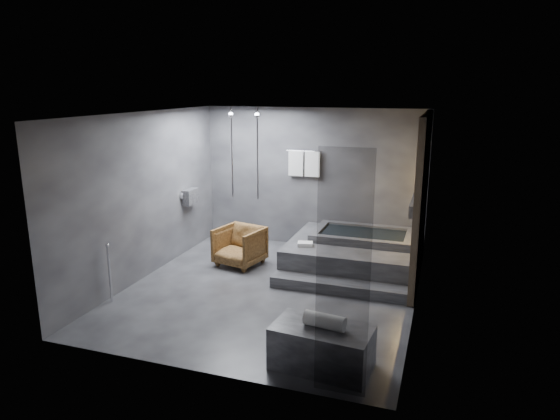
% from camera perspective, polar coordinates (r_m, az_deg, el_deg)
% --- Properties ---
extents(room, '(5.00, 5.04, 2.82)m').
position_cam_1_polar(room, '(7.76, 2.22, 3.04)').
color(room, '#29292B').
rests_on(room, ground).
extents(tub_deck, '(2.20, 2.00, 0.50)m').
position_cam_1_polar(tub_deck, '(9.13, 8.26, -5.02)').
color(tub_deck, '#2D2D30').
rests_on(tub_deck, ground).
extents(tub_step, '(2.20, 0.36, 0.18)m').
position_cam_1_polar(tub_step, '(8.11, 6.66, -8.70)').
color(tub_step, '#2D2D30').
rests_on(tub_step, ground).
extents(concrete_bench, '(1.19, 0.73, 0.51)m').
position_cam_1_polar(concrete_bench, '(6.02, 4.81, -15.36)').
color(concrete_bench, '#333335').
rests_on(concrete_bench, ground).
extents(driftwood_chair, '(0.92, 0.93, 0.71)m').
position_cam_1_polar(driftwood_chair, '(9.18, -4.64, -4.12)').
color(driftwood_chair, '#412710').
rests_on(driftwood_chair, ground).
extents(rolled_towel, '(0.50, 0.24, 0.17)m').
position_cam_1_polar(rolled_towel, '(5.85, 5.13, -12.52)').
color(rolled_towel, white).
rests_on(rolled_towel, concrete_bench).
extents(deck_towel, '(0.30, 0.24, 0.07)m').
position_cam_1_polar(deck_towel, '(8.69, 2.90, -3.92)').
color(deck_towel, white).
rests_on(deck_towel, tub_deck).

